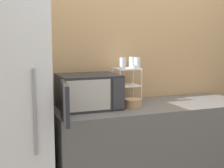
{
  "coord_description": "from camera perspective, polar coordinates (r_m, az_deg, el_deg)",
  "views": [
    {
      "loc": [
        -1.42,
        -2.26,
        1.52
      ],
      "look_at": [
        -0.41,
        0.38,
        1.12
      ],
      "focal_mm": 50.0,
      "sensor_mm": 36.0,
      "label": 1
    }
  ],
  "objects": [
    {
      "name": "microwave",
      "position": [
        2.81,
        -4.51,
        -1.42
      ],
      "size": [
        0.62,
        0.85,
        0.31
      ],
      "color": "#262628",
      "rests_on": "counter"
    },
    {
      "name": "glass_front_left",
      "position": [
        2.97,
        1.98,
        3.81
      ],
      "size": [
        0.06,
        0.06,
        0.11
      ],
      "color": "silver",
      "rests_on": "dish_rack"
    },
    {
      "name": "bowl",
      "position": [
        2.87,
        3.84,
        -3.54
      ],
      "size": [
        0.16,
        0.16,
        0.08
      ],
      "color": "#AD7F56",
      "rests_on": "counter"
    },
    {
      "name": "wall_back",
      "position": [
        3.31,
        4.41,
        4.25
      ],
      "size": [
        8.0,
        0.06,
        2.6
      ],
      "color": "tan",
      "rests_on": "ground_plane"
    },
    {
      "name": "dish_rack",
      "position": [
        3.07,
        2.74,
        1.09
      ],
      "size": [
        0.24,
        0.21,
        0.34
      ],
      "color": "white",
      "rests_on": "counter"
    },
    {
      "name": "glass_front_right",
      "position": [
        3.03,
        4.62,
        3.88
      ],
      "size": [
        0.06,
        0.06,
        0.11
      ],
      "color": "silver",
      "rests_on": "dish_rack"
    },
    {
      "name": "glass_back_right",
      "position": [
        3.14,
        3.68,
        4.02
      ],
      "size": [
        0.06,
        0.06,
        0.11
      ],
      "color": "silver",
      "rests_on": "dish_rack"
    },
    {
      "name": "refrigerator",
      "position": [
        2.68,
        -19.16,
        -5.54
      ],
      "size": [
        0.68,
        0.71,
        1.82
      ],
      "color": "white",
      "rests_on": "ground_plane"
    },
    {
      "name": "counter",
      "position": [
        3.15,
        7.29,
        -11.8
      ],
      "size": [
        1.92,
        0.68,
        0.9
      ],
      "color": "#595654",
      "rests_on": "ground_plane"
    }
  ]
}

